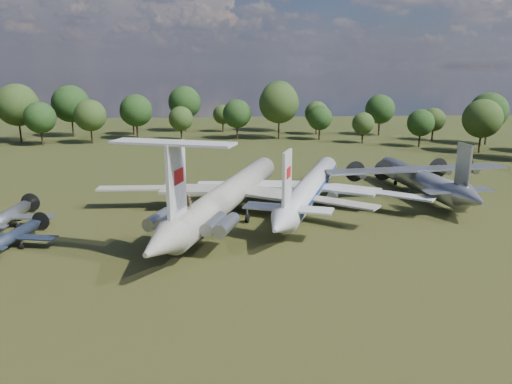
{
  "coord_description": "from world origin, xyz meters",
  "views": [
    {
      "loc": [
        3.19,
        -68.45,
        21.36
      ],
      "look_at": [
        7.79,
        -3.79,
        5.0
      ],
      "focal_mm": 35.0,
      "sensor_mm": 36.0,
      "label": 1
    }
  ],
  "objects_px": {
    "small_prop_northwest": "(8,220)",
    "person_on_il62": "(189,202)",
    "il62_airliner": "(230,199)",
    "small_prop_west": "(12,239)",
    "an12_transport": "(420,183)",
    "tu104_jet": "(310,192)"
  },
  "relations": [
    {
      "from": "tu104_jet",
      "to": "small_prop_west",
      "type": "height_order",
      "value": "tu104_jet"
    },
    {
      "from": "an12_transport",
      "to": "person_on_il62",
      "type": "bearing_deg",
      "value": -154.14
    },
    {
      "from": "tu104_jet",
      "to": "person_on_il62",
      "type": "xyz_separation_m",
      "value": [
        -17.51,
        -18.71,
        3.78
      ]
    },
    {
      "from": "il62_airliner",
      "to": "person_on_il62",
      "type": "height_order",
      "value": "person_on_il62"
    },
    {
      "from": "person_on_il62",
      "to": "il62_airliner",
      "type": "bearing_deg",
      "value": -71.51
    },
    {
      "from": "il62_airliner",
      "to": "person_on_il62",
      "type": "bearing_deg",
      "value": -90.0
    },
    {
      "from": "il62_airliner",
      "to": "small_prop_west",
      "type": "relative_size",
      "value": 3.82
    },
    {
      "from": "tu104_jet",
      "to": "small_prop_west",
      "type": "bearing_deg",
      "value": -138.28
    },
    {
      "from": "an12_transport",
      "to": "person_on_il62",
      "type": "xyz_separation_m",
      "value": [
        -36.98,
        -23.76,
        3.9
      ]
    },
    {
      "from": "il62_airliner",
      "to": "small_prop_northwest",
      "type": "xyz_separation_m",
      "value": [
        -30.25,
        -3.19,
        -1.48
      ]
    },
    {
      "from": "small_prop_west",
      "to": "an12_transport",
      "type": "bearing_deg",
      "value": 30.85
    },
    {
      "from": "tu104_jet",
      "to": "il62_airliner",
      "type": "bearing_deg",
      "value": -140.26
    },
    {
      "from": "tu104_jet",
      "to": "small_prop_west",
      "type": "relative_size",
      "value": 3.41
    },
    {
      "from": "small_prop_west",
      "to": "person_on_il62",
      "type": "bearing_deg",
      "value": 3.01
    },
    {
      "from": "il62_airliner",
      "to": "small_prop_west",
      "type": "bearing_deg",
      "value": -138.42
    },
    {
      "from": "tu104_jet",
      "to": "an12_transport",
      "type": "relative_size",
      "value": 1.38
    },
    {
      "from": "an12_transport",
      "to": "person_on_il62",
      "type": "distance_m",
      "value": 44.13
    },
    {
      "from": "small_prop_northwest",
      "to": "person_on_il62",
      "type": "xyz_separation_m",
      "value": [
        25.3,
        -11.06,
        5.02
      ]
    },
    {
      "from": "tu104_jet",
      "to": "small_prop_northwest",
      "type": "bearing_deg",
      "value": -149.68
    },
    {
      "from": "tu104_jet",
      "to": "small_prop_west",
      "type": "distance_m",
      "value": 42.13
    },
    {
      "from": "person_on_il62",
      "to": "small_prop_northwest",
      "type": "bearing_deg",
      "value": 14.01
    },
    {
      "from": "il62_airliner",
      "to": "person_on_il62",
      "type": "distance_m",
      "value": 15.5
    }
  ]
}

